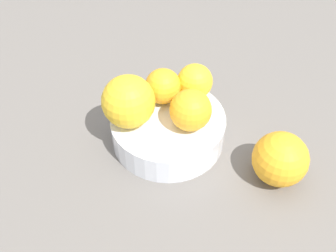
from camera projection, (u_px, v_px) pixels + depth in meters
The scene contains 7 objects.
ground_plane at pixel (168, 142), 67.74cm from camera, with size 110.00×110.00×2.00cm, color #66605B.
fruit_bowl at pixel (168, 129), 65.28cm from camera, with size 18.98×18.98×5.06cm.
orange_in_bowl_0 at pixel (191, 110), 59.79cm from camera, with size 6.62×6.62×6.62cm, color #F9A823.
orange_in_bowl_1 at pixel (128, 101), 59.81cm from camera, with size 8.43×8.43×8.43cm, color yellow.
orange_in_bowl_2 at pixel (163, 86), 64.18cm from camera, with size 6.02×6.02×6.02cm, color #F9A823.
orange_in_bowl_3 at pixel (195, 81), 65.04cm from camera, with size 6.02×6.02×6.02cm, color yellow.
orange_loose_0 at pixel (280, 159), 58.35cm from camera, with size 8.51×8.51×8.51cm, color #F9A823.
Camera 1 is at (-44.92, 0.57, 49.78)cm, focal length 41.52 mm.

